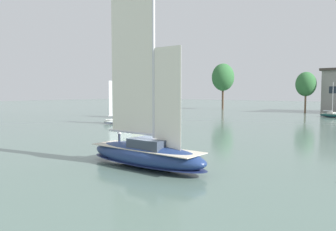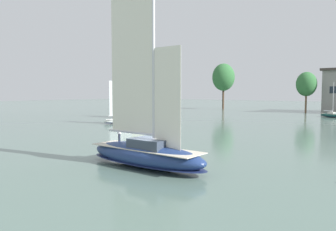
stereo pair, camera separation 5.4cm
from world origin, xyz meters
name	(u,v)px [view 2 (the right image)]	position (x,y,z in m)	size (l,w,h in m)	color
ground_plane	(145,167)	(0.00, 0.00, 0.00)	(400.00, 400.00, 0.00)	slate
tree_shore_center	(306,84)	(-9.74, 80.04, 8.32)	(5.77, 5.77, 11.89)	brown
tree_shore_right	(223,77)	(-37.78, 81.69, 11.10)	(7.71, 7.71, 15.86)	#4C3828
sailboat_main	(145,152)	(0.02, 0.00, 1.25)	(11.78, 3.34, 16.16)	navy
sailboat_moored_near_marina	(331,115)	(-0.02, 66.19, 0.58)	(6.17, 4.54, 8.45)	#194C47
sailboat_moored_mid_channel	(121,120)	(-27.75, 23.62, 0.77)	(5.59, 6.24, 9.05)	white
sailboat_moored_outer_mooring	(133,114)	(-35.90, 35.17, 0.92)	(6.62, 8.10, 11.36)	#232328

